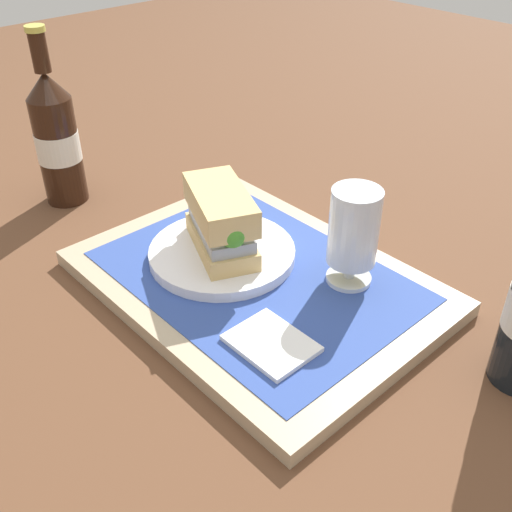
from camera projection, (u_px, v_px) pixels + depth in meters
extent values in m
plane|color=brown|center=(256.00, 288.00, 0.77)|extent=(3.00, 3.00, 0.00)
cube|color=tan|center=(256.00, 282.00, 0.77)|extent=(0.44, 0.32, 0.02)
cube|color=#2D4793|center=(256.00, 275.00, 0.76)|extent=(0.38, 0.27, 0.00)
cylinder|color=white|center=(222.00, 253.00, 0.79)|extent=(0.19, 0.19, 0.01)
cube|color=tan|center=(222.00, 241.00, 0.78)|extent=(0.14, 0.11, 0.02)
cube|color=#9EA3A8|center=(221.00, 227.00, 0.77)|extent=(0.13, 0.10, 0.02)
cube|color=silver|center=(221.00, 219.00, 0.76)|extent=(0.12, 0.09, 0.01)
sphere|color=#47932D|center=(232.00, 233.00, 0.71)|extent=(0.04, 0.04, 0.04)
cube|color=tan|center=(220.00, 204.00, 0.75)|extent=(0.14, 0.11, 0.04)
cylinder|color=silver|center=(348.00, 278.00, 0.75)|extent=(0.06, 0.06, 0.01)
cylinder|color=silver|center=(350.00, 268.00, 0.74)|extent=(0.01, 0.01, 0.02)
cylinder|color=silver|center=(354.00, 227.00, 0.71)|extent=(0.06, 0.06, 0.09)
cylinder|color=gold|center=(353.00, 240.00, 0.72)|extent=(0.06, 0.06, 0.06)
cylinder|color=white|center=(355.00, 216.00, 0.70)|extent=(0.05, 0.05, 0.01)
cube|color=white|center=(271.00, 343.00, 0.65)|extent=(0.09, 0.07, 0.01)
cylinder|color=black|center=(59.00, 151.00, 0.92)|extent=(0.06, 0.06, 0.17)
cylinder|color=silver|center=(58.00, 146.00, 0.91)|extent=(0.07, 0.07, 0.05)
cone|color=black|center=(46.00, 85.00, 0.86)|extent=(0.06, 0.06, 0.04)
cylinder|color=black|center=(39.00, 52.00, 0.83)|extent=(0.02, 0.02, 0.05)
cylinder|color=#BFB74C|center=(35.00, 28.00, 0.82)|extent=(0.03, 0.03, 0.01)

